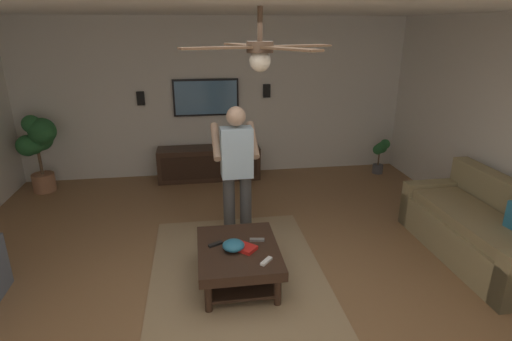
{
  "coord_description": "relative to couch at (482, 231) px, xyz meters",
  "views": [
    {
      "loc": [
        -3.08,
        0.36,
        2.48
      ],
      "look_at": [
        0.75,
        -0.22,
        1.09
      ],
      "focal_mm": 28.5,
      "sensor_mm": 36.0,
      "label": 1
    }
  ],
  "objects": [
    {
      "name": "ground_plane",
      "position": [
        -0.53,
        2.73,
        -0.32
      ],
      "size": [
        9.04,
        9.04,
        0.0
      ],
      "primitive_type": "plane",
      "color": "olive"
    },
    {
      "name": "wall_back_tv",
      "position": [
        3.28,
        2.73,
        1.0
      ],
      "size": [
        0.1,
        6.67,
        2.63
      ],
      "primitive_type": "cube",
      "color": "silver",
      "rests_on": "ground"
    },
    {
      "name": "area_rug",
      "position": [
        0.11,
        2.74,
        -0.31
      ],
      "size": [
        2.41,
        1.8,
        0.01
      ],
      "primitive_type": "cube",
      "color": "#9E8460",
      "rests_on": "ground"
    },
    {
      "name": "couch",
      "position": [
        0.0,
        0.0,
        0.0
      ],
      "size": [
        1.91,
        0.88,
        0.87
      ],
      "rotation": [
        0.0,
        0.0,
        1.58
      ],
      "color": "#93845B",
      "rests_on": "ground"
    },
    {
      "name": "coffee_table",
      "position": [
        -0.09,
        2.74,
        -0.02
      ],
      "size": [
        1.0,
        0.8,
        0.4
      ],
      "color": "#332116",
      "rests_on": "ground"
    },
    {
      "name": "media_console",
      "position": [
        2.95,
        2.91,
        -0.04
      ],
      "size": [
        0.45,
        1.7,
        0.55
      ],
      "rotation": [
        0.0,
        0.0,
        3.14
      ],
      "color": "#332116",
      "rests_on": "ground"
    },
    {
      "name": "tv",
      "position": [
        3.19,
        2.91,
        1.03
      ],
      "size": [
        0.05,
        1.08,
        0.61
      ],
      "rotation": [
        0.0,
        0.0,
        3.14
      ],
      "color": "black"
    },
    {
      "name": "person_standing",
      "position": [
        0.82,
        2.65,
        0.61
      ],
      "size": [
        0.54,
        0.54,
        1.64
      ],
      "rotation": [
        0.0,
        0.0,
        0.03
      ],
      "color": "#3F3F3F",
      "rests_on": "ground"
    },
    {
      "name": "potted_plant_tall",
      "position": [
        2.77,
        5.49,
        0.46
      ],
      "size": [
        0.56,
        0.59,
        1.23
      ],
      "color": "#9E6B4C",
      "rests_on": "ground"
    },
    {
      "name": "potted_plant_short",
      "position": [
        2.8,
        -0.08,
        0.08
      ],
      "size": [
        0.28,
        0.29,
        0.62
      ],
      "color": "#4C4C51",
      "rests_on": "ground"
    },
    {
      "name": "bowl",
      "position": [
        -0.13,
        2.79,
        0.13
      ],
      "size": [
        0.22,
        0.22,
        0.1
      ],
      "primitive_type": "ellipsoid",
      "color": "teal",
      "rests_on": "coffee_table"
    },
    {
      "name": "remote_white",
      "position": [
        -0.39,
        2.51,
        0.09
      ],
      "size": [
        0.14,
        0.13,
        0.02
      ],
      "primitive_type": "cube",
      "rotation": [
        0.0,
        0.0,
        5.55
      ],
      "color": "white",
      "rests_on": "coffee_table"
    },
    {
      "name": "remote_black",
      "position": [
        -0.01,
        2.96,
        0.09
      ],
      "size": [
        0.11,
        0.15,
        0.02
      ],
      "primitive_type": "cube",
      "rotation": [
        0.0,
        0.0,
        2.04
      ],
      "color": "black",
      "rests_on": "coffee_table"
    },
    {
      "name": "remote_grey",
      "position": [
        0.01,
        2.53,
        0.09
      ],
      "size": [
        0.07,
        0.16,
        0.02
      ],
      "primitive_type": "cube",
      "rotation": [
        0.0,
        0.0,
        4.56
      ],
      "color": "slate",
      "rests_on": "coffee_table"
    },
    {
      "name": "book",
      "position": [
        -0.13,
        2.68,
        0.1
      ],
      "size": [
        0.27,
        0.27,
        0.04
      ],
      "primitive_type": "cube",
      "rotation": [
        0.0,
        0.0,
        0.84
      ],
      "color": "red",
      "rests_on": "coffee_table"
    },
    {
      "name": "vase_round",
      "position": [
        2.99,
        2.46,
        0.34
      ],
      "size": [
        0.22,
        0.22,
        0.22
      ],
      "primitive_type": "sphere",
      "color": "teal",
      "rests_on": "media_console"
    },
    {
      "name": "wall_speaker_left",
      "position": [
        3.2,
        1.88,
        1.12
      ],
      "size": [
        0.06,
        0.12,
        0.22
      ],
      "primitive_type": "cube",
      "color": "black"
    },
    {
      "name": "wall_speaker_right",
      "position": [
        3.2,
        3.97,
        1.04
      ],
      "size": [
        0.06,
        0.12,
        0.22
      ],
      "primitive_type": "cube",
      "color": "black"
    },
    {
      "name": "ceiling_fan",
      "position": [
        -0.54,
        2.59,
        1.98
      ],
      "size": [
        1.15,
        1.18,
        0.46
      ],
      "color": "#4C3828"
    }
  ]
}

